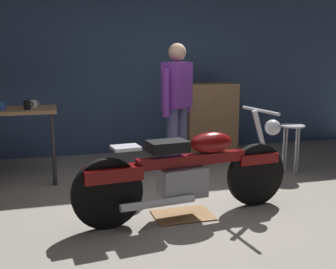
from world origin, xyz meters
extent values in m
plane|color=gray|center=(0.00, 0.00, 0.00)|extent=(12.00, 12.00, 0.00)
cube|color=#384C70|center=(0.00, 2.80, 1.55)|extent=(8.00, 0.12, 3.10)
cylinder|color=#2D2D33|center=(-1.26, 1.25, 0.43)|extent=(0.05, 0.05, 0.86)
cylinder|color=#2D2D33|center=(-1.26, 1.77, 0.43)|extent=(0.05, 0.05, 0.86)
cylinder|color=black|center=(0.73, 0.01, 0.32)|extent=(0.64, 0.14, 0.64)
cylinder|color=black|center=(-0.81, -0.18, 0.32)|extent=(0.64, 0.14, 0.64)
cube|color=maroon|center=(0.73, 0.01, 0.50)|extent=(0.45, 0.19, 0.10)
cube|color=maroon|center=(-0.76, -0.17, 0.50)|extent=(0.54, 0.24, 0.12)
cube|color=gray|center=(-0.09, -0.09, 0.34)|extent=(0.47, 0.29, 0.28)
cube|color=maroon|center=(0.01, -0.08, 0.55)|extent=(1.10, 0.23, 0.10)
ellipsoid|color=maroon|center=(0.20, -0.06, 0.70)|extent=(0.46, 0.27, 0.20)
cube|color=black|center=(-0.24, -0.11, 0.70)|extent=(0.39, 0.28, 0.10)
cube|color=silver|center=(-0.64, -0.16, 0.72)|extent=(0.26, 0.23, 0.03)
cylinder|color=silver|center=(0.78, 0.01, 0.65)|extent=(0.27, 0.08, 0.68)
cylinder|color=silver|center=(0.75, 0.01, 0.98)|extent=(0.10, 0.60, 0.03)
sphere|color=silver|center=(0.90, 0.03, 0.80)|extent=(0.16, 0.16, 0.16)
cylinder|color=silver|center=(-0.38, -0.27, 0.22)|extent=(0.70, 0.15, 0.07)
cylinder|color=#515682|center=(0.34, 1.34, 0.44)|extent=(0.15, 0.15, 0.88)
cylinder|color=#515682|center=(0.19, 1.21, 0.44)|extent=(0.15, 0.15, 0.88)
cube|color=#72339E|center=(0.27, 1.27, 1.16)|extent=(0.43, 0.41, 0.56)
cylinder|color=#72339E|center=(0.45, 1.42, 1.08)|extent=(0.09, 0.09, 0.58)
cylinder|color=#72339E|center=(0.08, 1.12, 1.08)|extent=(0.09, 0.09, 0.58)
sphere|color=tan|center=(0.27, 1.27, 1.56)|extent=(0.22, 0.22, 0.22)
cylinder|color=#B2B2B7|center=(1.72, 0.95, 0.63)|extent=(0.32, 0.32, 0.02)
cylinder|color=#B2B2B7|center=(1.83, 0.95, 0.31)|extent=(0.02, 0.02, 0.62)
cylinder|color=#B2B2B7|center=(1.72, 1.06, 0.31)|extent=(0.02, 0.02, 0.62)
cylinder|color=#B2B2B7|center=(1.61, 0.95, 0.31)|extent=(0.02, 0.02, 0.62)
cylinder|color=#B2B2B7|center=(1.72, 0.84, 0.31)|extent=(0.02, 0.02, 0.62)
cube|color=#99724C|center=(1.11, 2.30, 0.55)|extent=(0.80, 0.44, 1.10)
sphere|color=tan|center=(1.11, 2.07, 0.85)|extent=(0.04, 0.04, 0.04)
sphere|color=tan|center=(1.11, 2.07, 0.55)|extent=(0.04, 0.04, 0.04)
sphere|color=tan|center=(1.11, 2.07, 0.25)|extent=(0.04, 0.04, 0.04)
cube|color=olive|center=(-0.09, -0.09, 0.01)|extent=(0.56, 0.40, 0.01)
cylinder|color=black|center=(-1.53, 1.37, 0.95)|extent=(0.08, 0.08, 0.11)
torus|color=black|center=(-1.48, 1.37, 0.96)|extent=(0.06, 0.01, 0.06)
cylinder|color=white|center=(-1.47, 1.59, 0.94)|extent=(0.08, 0.08, 0.09)
torus|color=white|center=(-1.42, 1.59, 0.95)|extent=(0.05, 0.01, 0.05)
cylinder|color=#2D51AD|center=(-1.82, 1.37, 0.95)|extent=(0.09, 0.09, 0.10)
torus|color=#2D51AD|center=(-1.77, 1.37, 0.95)|extent=(0.06, 0.01, 0.06)
camera|label=1|loc=(-1.24, -3.66, 1.51)|focal=44.06mm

